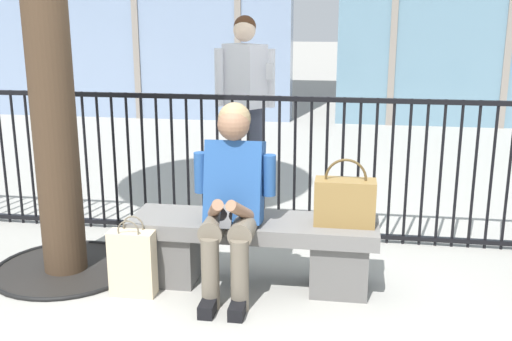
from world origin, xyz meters
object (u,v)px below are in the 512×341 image
stone_bench (254,245)px  handbag_on_bench (345,201)px  shopping_bag (133,263)px  seated_person_with_phone (232,195)px  bystander_at_railing (245,95)px

stone_bench → handbag_on_bench: size_ratio=3.74×
shopping_bag → stone_bench: bearing=20.9°
seated_person_with_phone → stone_bench: bearing=48.2°
stone_bench → seated_person_with_phone: bearing=-131.8°
stone_bench → bystander_at_railing: (-0.36, 1.79, 0.73)m
seated_person_with_phone → shopping_bag: seated_person_with_phone is taller
stone_bench → seated_person_with_phone: size_ratio=1.32×
seated_person_with_phone → bystander_at_railing: bearing=97.4°
seated_person_with_phone → handbag_on_bench: (0.69, 0.12, -0.05)m
stone_bench → shopping_bag: bearing=-159.1°
stone_bench → bystander_at_railing: 1.97m
stone_bench → shopping_bag: size_ratio=3.11×
seated_person_with_phone → shopping_bag: size_ratio=2.35×
stone_bench → seated_person_with_phone: 0.42m
stone_bench → handbag_on_bench: handbag_on_bench is taller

